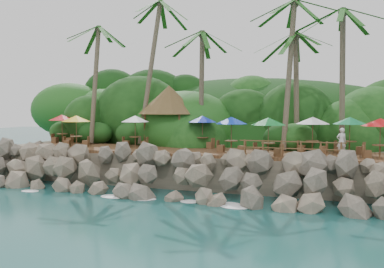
% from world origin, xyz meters
% --- Properties ---
extents(ground, '(140.00, 140.00, 0.00)m').
position_xyz_m(ground, '(0.00, 0.00, 0.00)').
color(ground, '#19514F').
rests_on(ground, ground).
extents(land_base, '(32.00, 25.20, 2.10)m').
position_xyz_m(land_base, '(0.00, 16.00, 1.05)').
color(land_base, gray).
rests_on(land_base, ground).
extents(jungle_hill, '(44.80, 28.00, 15.40)m').
position_xyz_m(jungle_hill, '(0.00, 23.50, 0.00)').
color(jungle_hill, '#143811').
rests_on(jungle_hill, ground).
extents(seawall, '(29.00, 4.00, 2.30)m').
position_xyz_m(seawall, '(0.00, 2.00, 1.15)').
color(seawall, gray).
rests_on(seawall, ground).
extents(terrace, '(26.00, 5.00, 0.20)m').
position_xyz_m(terrace, '(0.00, 6.00, 2.20)').
color(terrace, brown).
rests_on(terrace, land_base).
extents(jungle_foliage, '(44.00, 16.00, 12.00)m').
position_xyz_m(jungle_foliage, '(0.00, 15.00, 0.00)').
color(jungle_foliage, '#143811').
rests_on(jungle_foliage, ground).
extents(foam_line, '(25.20, 0.80, 0.06)m').
position_xyz_m(foam_line, '(0.00, 0.30, 0.03)').
color(foam_line, white).
rests_on(foam_line, ground).
extents(palms, '(24.76, 7.19, 12.55)m').
position_xyz_m(palms, '(1.36, 8.78, 11.73)').
color(palms, brown).
rests_on(palms, ground).
extents(palapa, '(4.74, 4.74, 4.60)m').
position_xyz_m(palapa, '(-3.03, 9.14, 5.79)').
color(palapa, brown).
rests_on(palapa, ground).
extents(dining_clusters, '(25.74, 5.34, 2.31)m').
position_xyz_m(dining_clusters, '(1.46, 6.29, 4.22)').
color(dining_clusters, brown).
rests_on(dining_clusters, terrace).
extents(railing, '(6.10, 0.10, 1.00)m').
position_xyz_m(railing, '(6.98, 3.65, 2.91)').
color(railing, brown).
rests_on(railing, terrace).
extents(waiter, '(0.73, 0.62, 1.68)m').
position_xyz_m(waiter, '(9.68, 6.16, 3.14)').
color(waiter, silver).
rests_on(waiter, terrace).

